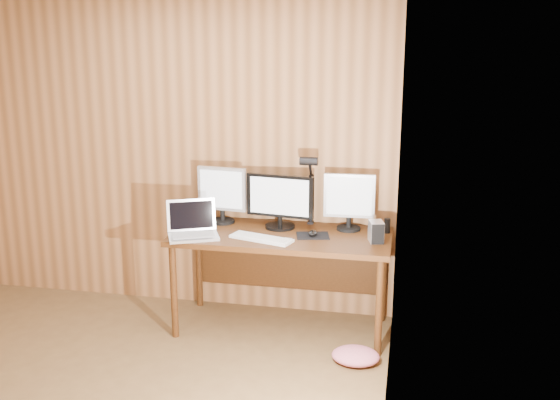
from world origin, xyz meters
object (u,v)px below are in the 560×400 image
(monitor_center, at_px, (280,201))
(speaker, at_px, (387,226))
(monitor_right, at_px, (349,200))
(hard_drive, at_px, (376,232))
(monitor_left, at_px, (222,193))
(laptop, at_px, (192,227))
(mouse, at_px, (313,233))
(phone, at_px, (286,241))
(desk_lamp, at_px, (310,180))
(desk, at_px, (283,247))
(keyboard, at_px, (261,238))

(monitor_center, xyz_separation_m, speaker, (0.80, 0.03, -0.16))
(monitor_right, xyz_separation_m, hard_drive, (0.22, -0.25, -0.15))
(monitor_center, distance_m, monitor_left, 0.47)
(monitor_right, bearing_deg, monitor_left, 177.57)
(monitor_center, height_order, laptop, monitor_center)
(monitor_left, xyz_separation_m, monitor_right, (0.98, 0.00, -0.01))
(mouse, distance_m, hard_drive, 0.46)
(phone, distance_m, speaker, 0.78)
(monitor_center, distance_m, mouse, 0.37)
(monitor_center, bearing_deg, desk_lamp, 28.98)
(laptop, height_order, phone, laptop)
(mouse, xyz_separation_m, hard_drive, (0.46, -0.04, 0.05))
(desk, height_order, speaker, speaker)
(monitor_center, height_order, hard_drive, monitor_center)
(desk, relative_size, keyboard, 3.33)
(laptop, xyz_separation_m, speaker, (1.38, 0.34, -0.01))
(monitor_left, bearing_deg, desk_lamp, 9.08)
(monitor_right, height_order, speaker, monitor_right)
(phone, bearing_deg, hard_drive, 20.62)
(desk, relative_size, speaker, 14.55)
(desk_lamp, bearing_deg, monitor_left, -169.08)
(hard_drive, bearing_deg, monitor_right, 116.48)
(monitor_center, relative_size, monitor_left, 1.19)
(laptop, bearing_deg, monitor_center, 4.21)
(monitor_left, bearing_deg, phone, -27.23)
(monitor_left, distance_m, hard_drive, 1.23)
(desk, xyz_separation_m, hard_drive, (0.69, -0.12, 0.20))
(desk, relative_size, laptop, 3.69)
(mouse, bearing_deg, desk, 159.45)
(monitor_left, distance_m, monitor_right, 0.98)
(mouse, relative_size, speaker, 0.99)
(hard_drive, distance_m, speaker, 0.24)
(mouse, height_order, desk_lamp, desk_lamp)
(mouse, bearing_deg, monitor_right, 37.69)
(keyboard, height_order, speaker, speaker)
(monitor_left, height_order, monitor_right, monitor_left)
(mouse, xyz_separation_m, desk_lamp, (-0.06, 0.24, 0.34))
(mouse, relative_size, desk_lamp, 0.19)
(monitor_center, bearing_deg, hard_drive, -7.61)
(desk, distance_m, phone, 0.29)
(mouse, bearing_deg, keyboard, -158.06)
(desk, bearing_deg, desk_lamp, 43.75)
(monitor_center, relative_size, speaker, 4.73)
(laptop, bearing_deg, monitor_left, 47.49)
(laptop, relative_size, mouse, 3.99)
(monitor_left, height_order, speaker, monitor_left)
(monitor_center, xyz_separation_m, phone, (0.11, -0.33, -0.20))
(monitor_center, distance_m, phone, 0.40)
(desk, bearing_deg, mouse, -17.57)
(desk_lamp, bearing_deg, hard_drive, -20.60)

